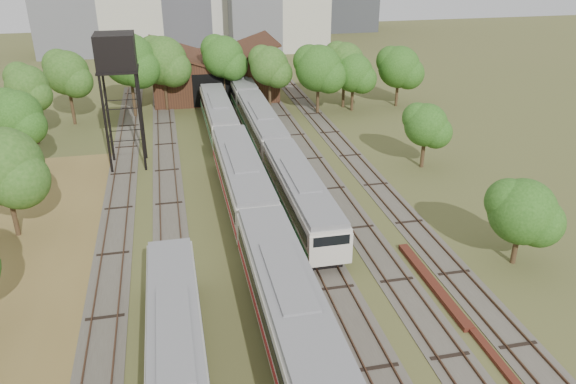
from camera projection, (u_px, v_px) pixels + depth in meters
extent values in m
cube|color=#4C473D|center=(119.00, 208.00, 45.36)|extent=(2.60, 80.00, 0.06)
cube|color=#472D1E|center=(109.00, 208.00, 45.18)|extent=(0.08, 80.00, 0.14)
cube|color=#472D1E|center=(128.00, 206.00, 45.46)|extent=(0.08, 80.00, 0.14)
cube|color=#4C473D|center=(169.00, 204.00, 46.14)|extent=(2.60, 80.00, 0.06)
cube|color=#472D1E|center=(160.00, 204.00, 45.96)|extent=(0.08, 80.00, 0.14)
cube|color=#472D1E|center=(178.00, 202.00, 46.24)|extent=(0.08, 80.00, 0.14)
cube|color=#4C473D|center=(241.00, 197.00, 47.30)|extent=(2.60, 80.00, 0.06)
cube|color=#472D1E|center=(233.00, 197.00, 47.12)|extent=(0.08, 80.00, 0.14)
cube|color=#472D1E|center=(250.00, 195.00, 47.40)|extent=(0.08, 80.00, 0.14)
cube|color=#4C473D|center=(288.00, 193.00, 48.07)|extent=(2.60, 80.00, 0.06)
cube|color=#472D1E|center=(279.00, 193.00, 47.90)|extent=(0.08, 80.00, 0.14)
cube|color=#472D1E|center=(296.00, 191.00, 48.18)|extent=(0.08, 80.00, 0.14)
cube|color=#4C473D|center=(332.00, 189.00, 48.85)|extent=(2.60, 80.00, 0.06)
cube|color=#472D1E|center=(324.00, 188.00, 48.67)|extent=(0.08, 80.00, 0.14)
cube|color=#472D1E|center=(340.00, 187.00, 48.95)|extent=(0.08, 80.00, 0.14)
cube|color=#4C473D|center=(376.00, 185.00, 49.63)|extent=(2.60, 80.00, 0.06)
cube|color=#472D1E|center=(368.00, 184.00, 49.45)|extent=(0.08, 80.00, 0.14)
cube|color=#472D1E|center=(383.00, 183.00, 49.73)|extent=(0.08, 80.00, 0.14)
cube|color=black|center=(288.00, 330.00, 30.85)|extent=(2.37, 15.64, 0.86)
cube|color=beige|center=(288.00, 303.00, 30.10)|extent=(3.13, 17.00, 2.70)
cube|color=black|center=(288.00, 298.00, 29.97)|extent=(3.19, 15.64, 0.92)
cube|color=slate|center=(288.00, 279.00, 29.45)|extent=(2.88, 16.66, 0.39)
cube|color=maroon|center=(288.00, 315.00, 30.42)|extent=(3.19, 16.66, 0.49)
cube|color=black|center=(243.00, 197.00, 46.36)|extent=(2.37, 15.64, 0.86)
cube|color=beige|center=(242.00, 177.00, 45.61)|extent=(3.13, 17.00, 2.70)
cube|color=black|center=(242.00, 174.00, 45.47)|extent=(3.19, 15.64, 0.92)
cube|color=slate|center=(241.00, 160.00, 44.96)|extent=(2.88, 16.66, 0.39)
cube|color=maroon|center=(242.00, 186.00, 45.93)|extent=(3.19, 16.66, 0.49)
cube|color=black|center=(300.00, 212.00, 43.93)|extent=(2.15, 15.64, 0.78)
cube|color=beige|center=(300.00, 194.00, 43.26)|extent=(2.83, 17.00, 2.44)
cube|color=black|center=(300.00, 190.00, 43.13)|extent=(2.89, 15.64, 0.83)
cube|color=slate|center=(300.00, 177.00, 42.67)|extent=(2.61, 16.66, 0.35)
cube|color=#18612B|center=(300.00, 202.00, 43.54)|extent=(2.89, 16.66, 0.44)
cube|color=beige|center=(331.00, 250.00, 35.82)|extent=(2.87, 0.25, 2.20)
cube|color=black|center=(261.00, 139.00, 59.44)|extent=(2.15, 15.64, 0.78)
cube|color=beige|center=(261.00, 125.00, 58.77)|extent=(2.83, 17.00, 2.44)
cube|color=black|center=(261.00, 122.00, 58.64)|extent=(2.89, 15.64, 0.83)
cube|color=slate|center=(261.00, 112.00, 58.18)|extent=(2.61, 16.66, 0.35)
cube|color=#18612B|center=(261.00, 131.00, 59.05)|extent=(2.89, 16.66, 0.44)
cube|color=black|center=(239.00, 96.00, 74.95)|extent=(2.15, 15.64, 0.78)
cube|color=beige|center=(239.00, 84.00, 74.27)|extent=(2.83, 17.00, 2.44)
cube|color=black|center=(238.00, 82.00, 74.15)|extent=(2.89, 15.64, 0.83)
cube|color=slate|center=(238.00, 74.00, 73.69)|extent=(2.61, 16.66, 0.35)
cube|color=#18612B|center=(239.00, 90.00, 74.56)|extent=(2.89, 16.66, 0.44)
cube|color=black|center=(219.00, 128.00, 62.77)|extent=(2.15, 14.72, 0.78)
cube|color=beige|center=(218.00, 114.00, 62.10)|extent=(2.83, 16.00, 2.44)
cube|color=black|center=(218.00, 112.00, 61.97)|extent=(2.89, 14.72, 0.83)
cube|color=slate|center=(218.00, 102.00, 61.51)|extent=(2.61, 15.68, 0.35)
cube|color=#18612B|center=(219.00, 120.00, 62.38)|extent=(2.89, 15.68, 0.44)
cube|color=beige|center=(227.00, 139.00, 55.10)|extent=(2.87, 0.25, 2.20)
cube|color=black|center=(179.00, 382.00, 27.38)|extent=(2.05, 16.56, 0.75)
cube|color=gray|center=(177.00, 357.00, 26.73)|extent=(2.70, 18.00, 2.33)
cube|color=black|center=(176.00, 353.00, 26.62)|extent=(2.76, 16.56, 0.79)
cube|color=slate|center=(174.00, 335.00, 26.17)|extent=(2.49, 17.64, 0.34)
cylinder|color=black|center=(106.00, 126.00, 50.32)|extent=(0.23, 0.23, 9.08)
cylinder|color=black|center=(141.00, 123.00, 50.92)|extent=(0.23, 0.23, 9.08)
cylinder|color=black|center=(108.00, 116.00, 53.04)|extent=(0.23, 0.23, 9.08)
cylinder|color=black|center=(141.00, 114.00, 53.64)|extent=(0.23, 0.23, 9.08)
cube|color=black|center=(118.00, 70.00, 50.03)|extent=(3.58, 3.58, 0.20)
cube|color=black|center=(115.00, 51.00, 49.34)|extent=(3.41, 3.41, 3.07)
cube|color=#562418|center=(432.00, 283.00, 35.47)|extent=(0.63, 9.44, 0.31)
cube|color=#562418|center=(500.00, 364.00, 28.85)|extent=(0.45, 7.15, 0.23)
cube|color=#371F14|center=(214.00, 76.00, 75.59)|extent=(16.00, 11.00, 5.50)
cube|color=#371F14|center=(182.00, 52.00, 73.41)|extent=(8.45, 11.55, 2.96)
cube|color=#371F14|center=(242.00, 49.00, 74.96)|extent=(8.45, 11.55, 2.96)
cube|color=black|center=(218.00, 90.00, 71.00)|extent=(6.40, 0.15, 4.12)
cylinder|color=#382616|center=(13.00, 209.00, 40.50)|extent=(0.36, 0.36, 4.31)
sphere|color=#204C14|center=(3.00, 166.00, 39.10)|extent=(5.51, 5.51, 5.51)
cylinder|color=#382616|center=(24.00, 152.00, 50.76)|extent=(0.36, 0.36, 4.45)
sphere|color=#204C14|center=(16.00, 116.00, 49.32)|extent=(4.51, 4.51, 4.51)
cylinder|color=#382616|center=(34.00, 122.00, 58.35)|extent=(0.36, 0.36, 4.86)
sphere|color=#204C14|center=(27.00, 86.00, 56.77)|extent=(4.24, 4.24, 4.24)
cylinder|color=#382616|center=(72.00, 104.00, 64.42)|extent=(0.36, 0.36, 4.71)
sphere|color=#204C14|center=(67.00, 73.00, 62.88)|extent=(4.93, 4.93, 4.93)
cylinder|color=#382616|center=(133.00, 94.00, 67.05)|extent=(0.36, 0.36, 5.39)
sphere|color=#204C14|center=(129.00, 59.00, 65.30)|extent=(6.05, 6.05, 6.05)
cylinder|color=#382616|center=(166.00, 91.00, 69.49)|extent=(0.36, 0.36, 4.86)
sphere|color=#204C14|center=(163.00, 61.00, 67.91)|extent=(5.82, 5.82, 5.82)
cylinder|color=#382616|center=(225.00, 87.00, 71.12)|extent=(0.36, 0.36, 4.94)
sphere|color=#204C14|center=(223.00, 57.00, 69.52)|extent=(5.15, 5.15, 5.15)
cylinder|color=#382616|center=(270.00, 94.00, 69.13)|extent=(0.36, 0.36, 4.44)
sphere|color=#204C14|center=(269.00, 66.00, 67.69)|extent=(4.68, 4.68, 4.68)
cylinder|color=#382616|center=(318.00, 96.00, 68.43)|extent=(0.36, 0.36, 4.35)
sphere|color=#204C14|center=(318.00, 68.00, 67.02)|extent=(5.55, 5.55, 5.55)
cylinder|color=#382616|center=(344.00, 90.00, 70.88)|extent=(0.36, 0.36, 4.49)
sphere|color=#204C14|center=(345.00, 62.00, 69.43)|extent=(4.84, 4.84, 4.84)
cylinder|color=#382616|center=(397.00, 91.00, 71.48)|extent=(0.36, 0.36, 3.92)
sphere|color=#204C14|center=(399.00, 67.00, 70.20)|extent=(5.21, 5.21, 5.21)
cylinder|color=#382616|center=(516.00, 243.00, 37.34)|extent=(0.36, 0.36, 3.04)
sphere|color=#204C14|center=(522.00, 212.00, 36.35)|extent=(4.36, 4.36, 4.36)
cylinder|color=#382616|center=(423.00, 151.00, 52.79)|extent=(0.36, 0.36, 3.28)
sphere|color=#204C14|center=(426.00, 125.00, 51.72)|extent=(3.99, 3.99, 3.99)
cylinder|color=#382616|center=(352.00, 96.00, 69.62)|extent=(0.36, 0.36, 3.73)
sphere|color=#204C14|center=(353.00, 73.00, 68.41)|extent=(4.71, 4.71, 4.71)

